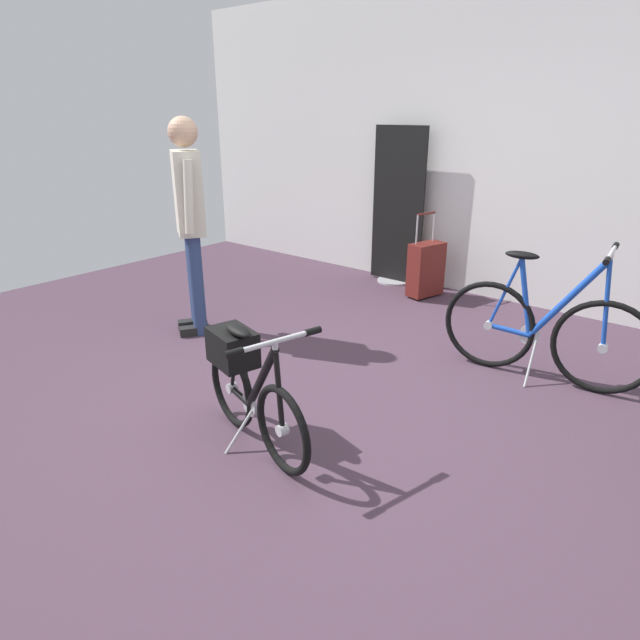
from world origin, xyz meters
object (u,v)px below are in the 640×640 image
(folding_bike_foreground, at_px, (247,382))
(rolling_suitcase, at_px, (426,269))
(visitor_near_wall, at_px, (190,214))
(floor_banner_stand, at_px, (397,216))
(display_bike_left, at_px, (544,330))

(folding_bike_foreground, distance_m, rolling_suitcase, 2.91)
(visitor_near_wall, bearing_deg, floor_banner_stand, 77.01)
(visitor_near_wall, height_order, rolling_suitcase, visitor_near_wall)
(floor_banner_stand, distance_m, rolling_suitcase, 0.71)
(folding_bike_foreground, height_order, visitor_near_wall, visitor_near_wall)
(floor_banner_stand, xyz_separation_m, visitor_near_wall, (-0.52, -2.25, 0.26))
(visitor_near_wall, bearing_deg, rolling_suitcase, 63.00)
(display_bike_left, bearing_deg, rolling_suitcase, 143.78)
(visitor_near_wall, distance_m, rolling_suitcase, 2.36)
(display_bike_left, height_order, visitor_near_wall, visitor_near_wall)
(display_bike_left, bearing_deg, visitor_near_wall, -159.83)
(visitor_near_wall, bearing_deg, folding_bike_foreground, -29.52)
(folding_bike_foreground, relative_size, display_bike_left, 0.73)
(display_bike_left, distance_m, visitor_near_wall, 2.74)
(floor_banner_stand, relative_size, rolling_suitcase, 1.94)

